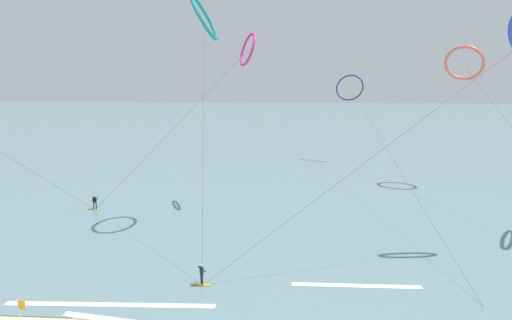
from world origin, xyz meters
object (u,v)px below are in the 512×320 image
Objects in this scene: surfer_amber at (202,276)px; kite_navy at (350,88)px; surfer_lime at (95,203)px; kite_coral at (464,63)px; kite_teal at (204,18)px; kite_magenta at (247,50)px; beach_flag at (21,313)px.

surfer_amber is 49.73m from kite_navy.
kite_coral reaches higher than surfer_lime.
kite_teal is at bearing 164.01° from surfer_lime.
surfer_lime is at bearing -102.40° from kite_magenta.
kite_navy is at bearing -28.92° from kite_teal.
kite_magenta is at bearing -100.28° from kite_navy.
kite_navy is at bearing 124.73° from kite_magenta.
surfer_amber is 45.06m from kite_coral.
beach_flag is (-11.38, -25.59, -16.42)m from kite_magenta.
kite_teal is (14.00, -2.98, 19.92)m from surfer_lime.
kite_magenta is at bearing 145.97° from surfer_amber.
kite_teal is (-3.64, -6.24, 2.56)m from kite_magenta.
kite_navy is 59.21m from beach_flag.
beach_flag is (6.25, -22.33, 0.94)m from surfer_lime.
kite_magenta reaches higher than kite_navy.
beach_flag is at bearing -46.87° from kite_magenta.
kite_magenta is at bearing 66.01° from beach_flag.
beach_flag is at bearing 161.22° from kite_teal.
kite_coral is (28.45, 10.00, -1.23)m from kite_magenta.
kite_teal reaches higher than beach_flag.
beach_flag is (-9.40, -6.53, 0.94)m from surfer_amber.
kite_magenta is at bearing -173.48° from surfer_lime.
kite_magenta is at bearing 55.52° from kite_coral.
kite_coral is at bearing 105.58° from surfer_amber.
surfer_lime is 0.64× the size of beach_flag.
surfer_lime is (-15.65, 15.79, 0.00)m from surfer_amber.
kite_navy is 38.22m from kite_teal.
surfer_lime is at bearing 81.02° from kite_teal.
kite_navy reaches higher than beach_flag.
kite_magenta is 7.61× the size of beach_flag.
surfer_lime is 46.13m from kite_navy.
surfer_amber is at bearing 79.82° from kite_coral.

